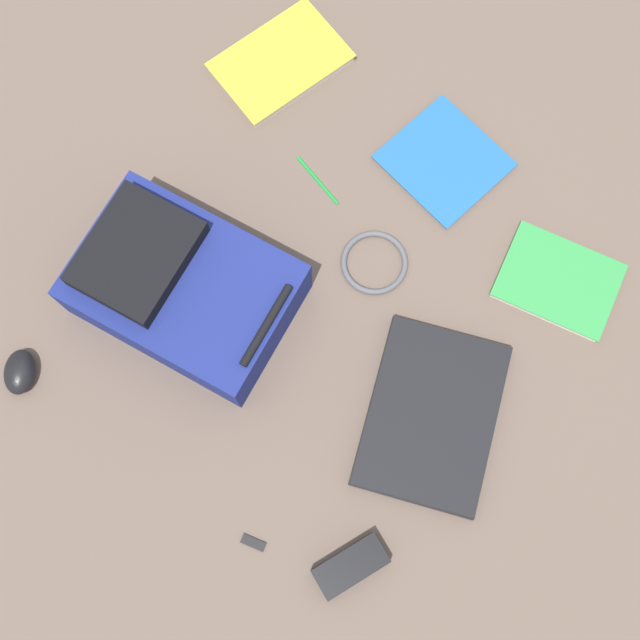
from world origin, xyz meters
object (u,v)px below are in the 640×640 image
object	(u,v)px
backpack	(181,286)
usb_stick	(253,543)
book_manual	(558,281)
cable_coil	(374,262)
power_brick	(351,566)
computer_mouse	(20,372)
pen_blue	(318,180)
laptop	(432,415)
book_comic	(281,62)
book_red	(444,161)

from	to	relation	value
backpack	usb_stick	world-z (taller)	backpack
backpack	book_manual	size ratio (longest dim) A/B	1.67
cable_coil	power_brick	distance (m)	0.60
computer_mouse	pen_blue	xyz separation A→B (m)	(-0.67, 0.27, -0.02)
power_brick	book_manual	bearing A→B (deg)	175.47
laptop	power_brick	world-z (taller)	power_brick
book_comic	cable_coil	size ratio (longest dim) A/B	2.31
book_manual	usb_stick	world-z (taller)	book_manual
book_comic	usb_stick	world-z (taller)	book_comic
book_manual	book_red	size ratio (longest dim) A/B	0.95
book_red	usb_stick	size ratio (longest dim) A/B	5.72
computer_mouse	usb_stick	size ratio (longest dim) A/B	1.91
laptop	usb_stick	bearing A→B (deg)	-21.98
backpack	book_comic	distance (m)	0.57
pen_blue	backpack	bearing A→B (deg)	-13.02
book_manual	cable_coil	bearing A→B (deg)	-63.22
laptop	book_red	size ratio (longest dim) A/B	1.49
book_comic	book_red	world-z (taller)	book_comic
cable_coil	power_brick	world-z (taller)	power_brick
backpack	book_manual	bearing A→B (deg)	125.37
cable_coil	pen_blue	distance (m)	0.22
backpack	computer_mouse	bearing A→B (deg)	-30.20
backpack	cable_coil	world-z (taller)	backpack
book_manual	pen_blue	bearing A→B (deg)	-81.67
book_red	pen_blue	size ratio (longest dim) A/B	1.99
laptop	usb_stick	world-z (taller)	laptop
backpack	cable_coil	bearing A→B (deg)	133.66
book_red	computer_mouse	size ratio (longest dim) A/B	3.00
backpack	power_brick	world-z (taller)	backpack
book_red	pen_blue	bearing A→B (deg)	-47.98
backpack	pen_blue	xyz separation A→B (m)	(-0.36, 0.08, -0.07)
book_red	power_brick	bearing A→B (deg)	19.00
laptop	book_manual	bearing A→B (deg)	168.80
computer_mouse	usb_stick	bearing A→B (deg)	146.53
pen_blue	usb_stick	size ratio (longest dim) A/B	2.87
book_comic	cable_coil	distance (m)	0.51
book_manual	computer_mouse	size ratio (longest dim) A/B	2.84
book_comic	book_manual	distance (m)	0.77
cable_coil	pen_blue	xyz separation A→B (m)	(-0.09, -0.20, -0.00)
book_red	power_brick	world-z (taller)	power_brick
computer_mouse	usb_stick	world-z (taller)	computer_mouse
power_brick	usb_stick	size ratio (longest dim) A/B	2.90
computer_mouse	usb_stick	xyz separation A→B (m)	(0.02, 0.57, -0.02)
pen_blue	laptop	bearing A→B (deg)	57.10
book_comic	computer_mouse	xyz separation A→B (m)	(0.86, -0.04, 0.01)
computer_mouse	cable_coil	xyz separation A→B (m)	(-0.58, 0.47, -0.02)
book_red	computer_mouse	xyz separation A→B (m)	(0.86, -0.47, 0.02)
laptop	book_red	world-z (taller)	laptop
book_red	computer_mouse	distance (m)	0.98
book_comic	computer_mouse	size ratio (longest dim) A/B	3.57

